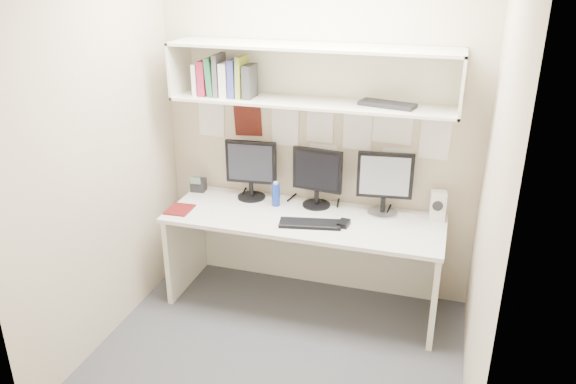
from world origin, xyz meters
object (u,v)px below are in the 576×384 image
(keyboard, at_px, (310,224))
(maroon_notebook, at_px, (180,209))
(monitor_right, at_px, (385,181))
(desk_phone, at_px, (198,185))
(desk, at_px, (304,260))
(monitor_center, at_px, (317,175))
(monitor_left, at_px, (251,167))
(speaker, at_px, (438,206))

(keyboard, xyz_separation_m, maroon_notebook, (-0.99, -0.04, -0.00))
(monitor_right, bearing_deg, keyboard, -149.56)
(keyboard, bearing_deg, desk_phone, 150.00)
(desk, height_order, monitor_center, monitor_center)
(monitor_right, bearing_deg, monitor_left, 172.99)
(monitor_right, height_order, maroon_notebook, monitor_right)
(desk, relative_size, monitor_right, 4.31)
(monitor_center, relative_size, desk_phone, 3.33)
(maroon_notebook, bearing_deg, speaker, 9.97)
(monitor_right, distance_m, maroon_notebook, 1.52)
(monitor_right, bearing_deg, desk_phone, 172.92)
(monitor_left, xyz_separation_m, monitor_right, (1.02, -0.00, 0.00))
(keyboard, distance_m, speaker, 0.92)
(desk, distance_m, desk_phone, 1.05)
(desk_phone, bearing_deg, monitor_center, -6.92)
(monitor_right, relative_size, speaker, 2.20)
(monitor_left, bearing_deg, monitor_right, -5.11)
(speaker, relative_size, maroon_notebook, 1.00)
(monitor_left, xyz_separation_m, speaker, (1.40, 0.01, -0.14))
(monitor_left, distance_m, monitor_center, 0.52)
(maroon_notebook, bearing_deg, keyboard, -0.01)
(speaker, bearing_deg, monitor_center, 174.16)
(monitor_left, relative_size, desk_phone, 3.43)
(maroon_notebook, bearing_deg, monitor_center, 19.99)
(monitor_right, bearing_deg, monitor_center, 172.99)
(keyboard, xyz_separation_m, speaker, (0.84, 0.36, 0.10))
(maroon_notebook, bearing_deg, desk_phone, 91.98)
(desk, height_order, speaker, speaker)
(monitor_left, height_order, speaker, monitor_left)
(keyboard, distance_m, maroon_notebook, 0.99)
(speaker, relative_size, desk_phone, 1.58)
(desk, relative_size, keyboard, 4.64)
(desk, relative_size, monitor_left, 4.37)
(monitor_left, bearing_deg, keyboard, -36.88)
(monitor_center, distance_m, speaker, 0.89)
(monitor_center, bearing_deg, keyboard, -75.84)
(monitor_left, relative_size, monitor_center, 1.03)
(monitor_left, bearing_deg, desk_phone, 174.65)
(monitor_center, relative_size, maroon_notebook, 2.10)
(monitor_right, xyz_separation_m, keyboard, (-0.46, -0.35, -0.24))
(keyboard, bearing_deg, speaker, 11.94)
(desk, distance_m, monitor_center, 0.65)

